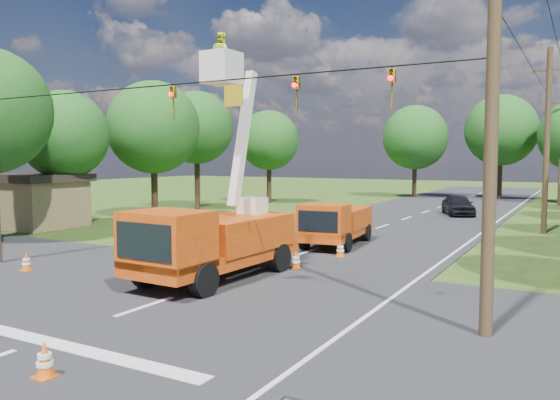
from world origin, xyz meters
The scene contains 23 objects.
ground centered at (0.00, 20.00, 0.00)m, with size 140.00×140.00×0.00m, color #244815.
road_main centered at (0.00, 20.00, 0.00)m, with size 12.00×100.00×0.06m, color black.
road_cross centered at (0.00, 2.00, 0.00)m, with size 56.00×10.00×0.07m, color black.
stop_bar centered at (0.00, -3.20, 0.00)m, with size 9.00×0.45×0.02m, color silver.
edge_line centered at (5.60, 20.00, 0.00)m, with size 0.12×90.00×0.02m, color silver.
bucket_truck centered at (-0.37, 3.68, 1.71)m, with size 2.91×6.81×8.25m.
second_truck centered at (0.33, 12.27, 1.08)m, with size 2.69×5.73×2.07m.
ground_worker centered at (-2.90, 3.93, 0.91)m, with size 0.66×0.44×1.82m, color orange.
distant_car centered at (2.54, 29.08, 0.76)m, with size 1.79×4.44×1.51m, color black.
traffic_cone_1 centered at (1.74, -4.49, 0.36)m, with size 0.38×0.38×0.71m.
traffic_cone_2 centered at (1.21, 6.60, 0.36)m, with size 0.38×0.38×0.71m.
traffic_cone_3 centered at (1.67, 9.68, 0.36)m, with size 0.38×0.38×0.71m.
traffic_cone_4 centered at (-7.15, 1.56, 0.36)m, with size 0.38×0.38×0.71m.
pole_right_near centered at (8.50, 2.00, 5.11)m, with size 1.80×0.30×10.00m.
pole_right_mid centered at (8.50, 22.00, 5.11)m, with size 1.80×0.30×10.00m.
signal_span centered at (2.23, 1.99, 5.88)m, with size 18.00×0.29×1.07m.
shed centered at (-18.00, 10.00, 1.62)m, with size 5.50×4.50×3.15m.
tree_left_c centered at (-16.50, 11.00, 5.44)m, with size 5.20×5.20×8.06m.
tree_left_d centered at (-15.00, 17.00, 6.12)m, with size 6.20×6.20×9.24m.
tree_left_e centered at (-16.80, 24.00, 6.49)m, with size 5.80×5.80×9.41m.
tree_left_f centered at (-14.80, 32.00, 5.69)m, with size 5.40×5.40×8.40m.
tree_far_a centered at (-5.00, 45.00, 6.19)m, with size 6.60×6.60×9.50m.
tree_far_b centered at (3.00, 47.00, 6.81)m, with size 7.00×7.00×10.32m.
Camera 1 is at (10.35, -10.95, 4.10)m, focal length 35.00 mm.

